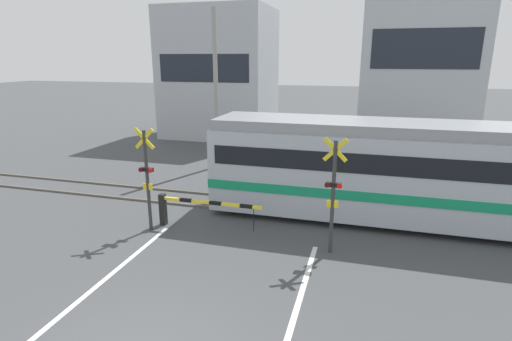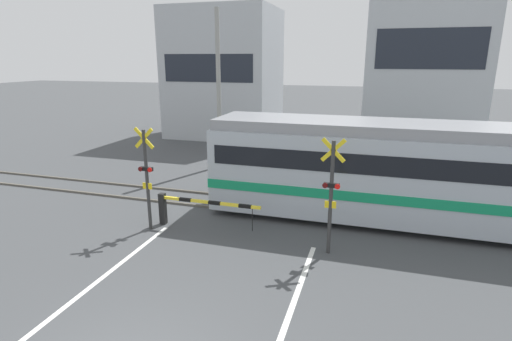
{
  "view_description": "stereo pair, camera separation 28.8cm",
  "coord_description": "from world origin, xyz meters",
  "px_view_note": "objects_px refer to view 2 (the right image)",
  "views": [
    {
      "loc": [
        3.71,
        -4.9,
        5.45
      ],
      "look_at": [
        0.0,
        8.28,
        1.6
      ],
      "focal_mm": 28.0,
      "sensor_mm": 36.0,
      "label": 1
    },
    {
      "loc": [
        3.99,
        -4.82,
        5.45
      ],
      "look_at": [
        0.0,
        8.28,
        1.6
      ],
      "focal_mm": 28.0,
      "sensor_mm": 36.0,
      "label": 2
    }
  ],
  "objects_px": {
    "crossing_barrier_near": "(186,206)",
    "crossing_signal_left": "(147,174)",
    "crossing_barrier_far": "(319,174)",
    "crossing_signal_right": "(331,192)",
    "pedestrian": "(317,150)",
    "commuter_train": "(420,172)"
  },
  "relations": [
    {
      "from": "crossing_barrier_near",
      "to": "crossing_signal_right",
      "type": "relative_size",
      "value": 1.05
    },
    {
      "from": "crossing_barrier_far",
      "to": "crossing_signal_left",
      "type": "distance_m",
      "value": 7.44
    },
    {
      "from": "crossing_signal_left",
      "to": "crossing_signal_right",
      "type": "bearing_deg",
      "value": 0.0
    },
    {
      "from": "crossing_barrier_near",
      "to": "pedestrian",
      "type": "height_order",
      "value": "pedestrian"
    },
    {
      "from": "commuter_train",
      "to": "crossing_signal_right",
      "type": "relative_size",
      "value": 4.15
    },
    {
      "from": "commuter_train",
      "to": "crossing_barrier_near",
      "type": "xyz_separation_m",
      "value": [
        -7.34,
        -2.55,
        -1.09
      ]
    },
    {
      "from": "pedestrian",
      "to": "crossing_barrier_far",
      "type": "bearing_deg",
      "value": -79.67
    },
    {
      "from": "crossing_signal_right",
      "to": "pedestrian",
      "type": "relative_size",
      "value": 2.1
    },
    {
      "from": "crossing_barrier_far",
      "to": "crossing_signal_left",
      "type": "bearing_deg",
      "value": -130.41
    },
    {
      "from": "crossing_barrier_far",
      "to": "crossing_barrier_near",
      "type": "bearing_deg",
      "value": -125.85
    },
    {
      "from": "crossing_signal_left",
      "to": "pedestrian",
      "type": "xyz_separation_m",
      "value": [
        4.08,
        9.39,
        -0.95
      ]
    },
    {
      "from": "crossing_signal_left",
      "to": "pedestrian",
      "type": "relative_size",
      "value": 2.1
    },
    {
      "from": "crossing_barrier_far",
      "to": "crossing_signal_left",
      "type": "xyz_separation_m",
      "value": [
        -4.77,
        -5.6,
        1.13
      ]
    },
    {
      "from": "commuter_train",
      "to": "crossing_signal_left",
      "type": "relative_size",
      "value": 4.15
    },
    {
      "from": "crossing_signal_left",
      "to": "crossing_signal_right",
      "type": "height_order",
      "value": "same"
    },
    {
      "from": "commuter_train",
      "to": "crossing_barrier_far",
      "type": "bearing_deg",
      "value": 145.15
    },
    {
      "from": "commuter_train",
      "to": "crossing_barrier_far",
      "type": "distance_m",
      "value": 4.58
    },
    {
      "from": "crossing_barrier_far",
      "to": "crossing_signal_right",
      "type": "distance_m",
      "value": 5.81
    },
    {
      "from": "crossing_barrier_far",
      "to": "crossing_signal_right",
      "type": "xyz_separation_m",
      "value": [
        1.08,
        -5.6,
        1.13
      ]
    },
    {
      "from": "crossing_barrier_near",
      "to": "pedestrian",
      "type": "relative_size",
      "value": 2.21
    },
    {
      "from": "crossing_barrier_near",
      "to": "crossing_signal_left",
      "type": "xyz_separation_m",
      "value": [
        -1.08,
        -0.5,
        1.13
      ]
    },
    {
      "from": "commuter_train",
      "to": "crossing_barrier_far",
      "type": "relative_size",
      "value": 3.96
    }
  ]
}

